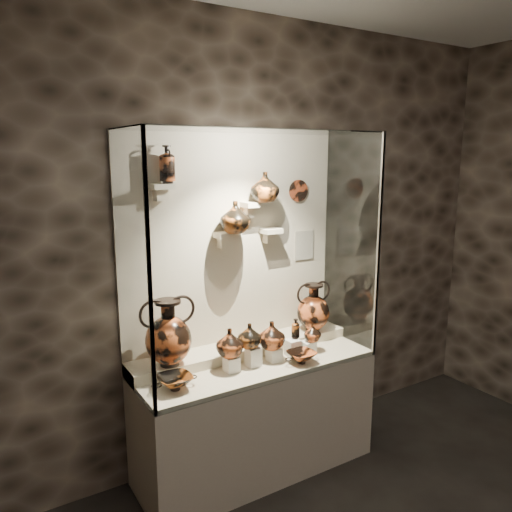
% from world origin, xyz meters
% --- Properties ---
extents(wall_back, '(5.00, 0.02, 3.20)m').
position_xyz_m(wall_back, '(0.00, 2.50, 1.60)').
color(wall_back, black).
rests_on(wall_back, ground).
extents(plinth, '(1.70, 0.60, 0.80)m').
position_xyz_m(plinth, '(0.00, 2.18, 0.40)').
color(plinth, beige).
rests_on(plinth, floor).
extents(front_tier, '(1.68, 0.58, 0.03)m').
position_xyz_m(front_tier, '(0.00, 2.18, 0.82)').
color(front_tier, beige).
rests_on(front_tier, plinth).
extents(rear_tier, '(1.70, 0.25, 0.10)m').
position_xyz_m(rear_tier, '(0.00, 2.35, 0.85)').
color(rear_tier, beige).
rests_on(rear_tier, plinth).
extents(back_panel, '(1.70, 0.03, 1.60)m').
position_xyz_m(back_panel, '(0.00, 2.50, 1.60)').
color(back_panel, beige).
rests_on(back_panel, plinth).
extents(glass_front, '(1.70, 0.01, 1.60)m').
position_xyz_m(glass_front, '(0.00, 1.88, 1.60)').
color(glass_front, white).
rests_on(glass_front, plinth).
extents(glass_left, '(0.01, 0.60, 1.60)m').
position_xyz_m(glass_left, '(-0.85, 2.18, 1.60)').
color(glass_left, white).
rests_on(glass_left, plinth).
extents(glass_right, '(0.01, 0.60, 1.60)m').
position_xyz_m(glass_right, '(0.85, 2.18, 1.60)').
color(glass_right, white).
rests_on(glass_right, plinth).
extents(glass_top, '(1.70, 0.60, 0.01)m').
position_xyz_m(glass_top, '(0.00, 2.18, 2.40)').
color(glass_top, white).
rests_on(glass_top, back_panel).
extents(frame_post_left, '(0.02, 0.02, 1.60)m').
position_xyz_m(frame_post_left, '(-0.84, 1.89, 1.60)').
color(frame_post_left, gray).
rests_on(frame_post_left, plinth).
extents(frame_post_right, '(0.02, 0.02, 1.60)m').
position_xyz_m(frame_post_right, '(0.84, 1.89, 1.60)').
color(frame_post_right, gray).
rests_on(frame_post_right, plinth).
extents(pedestal_a, '(0.09, 0.09, 0.10)m').
position_xyz_m(pedestal_a, '(-0.22, 2.13, 0.88)').
color(pedestal_a, silver).
rests_on(pedestal_a, front_tier).
extents(pedestal_b, '(0.09, 0.09, 0.13)m').
position_xyz_m(pedestal_b, '(-0.05, 2.13, 0.90)').
color(pedestal_b, silver).
rests_on(pedestal_b, front_tier).
extents(pedestal_c, '(0.09, 0.09, 0.09)m').
position_xyz_m(pedestal_c, '(0.12, 2.13, 0.88)').
color(pedestal_c, silver).
rests_on(pedestal_c, front_tier).
extents(pedestal_d, '(0.09, 0.09, 0.12)m').
position_xyz_m(pedestal_d, '(0.28, 2.13, 0.89)').
color(pedestal_d, silver).
rests_on(pedestal_d, front_tier).
extents(pedestal_e, '(0.09, 0.09, 0.08)m').
position_xyz_m(pedestal_e, '(0.42, 2.13, 0.87)').
color(pedestal_e, silver).
rests_on(pedestal_e, front_tier).
extents(bracket_ul, '(0.14, 0.12, 0.04)m').
position_xyz_m(bracket_ul, '(-0.55, 2.42, 2.05)').
color(bracket_ul, beige).
rests_on(bracket_ul, back_panel).
extents(bracket_ca, '(0.14, 0.12, 0.04)m').
position_xyz_m(bracket_ca, '(-0.10, 2.42, 1.70)').
color(bracket_ca, beige).
rests_on(bracket_ca, back_panel).
extents(bracket_cb, '(0.10, 0.12, 0.04)m').
position_xyz_m(bracket_cb, '(0.10, 2.42, 1.90)').
color(bracket_cb, beige).
rests_on(bracket_cb, back_panel).
extents(bracket_cc, '(0.14, 0.12, 0.04)m').
position_xyz_m(bracket_cc, '(0.28, 2.42, 1.70)').
color(bracket_cc, beige).
rests_on(bracket_cc, back_panel).
extents(amphora_left, '(0.40, 0.40, 0.44)m').
position_xyz_m(amphora_left, '(-0.59, 2.29, 1.12)').
color(amphora_left, '#C05324').
rests_on(amphora_left, rear_tier).
extents(amphora_right, '(0.37, 0.37, 0.38)m').
position_xyz_m(amphora_right, '(0.61, 2.32, 1.09)').
color(amphora_right, '#C05324').
rests_on(amphora_right, rear_tier).
extents(jug_a, '(0.23, 0.23, 0.19)m').
position_xyz_m(jug_a, '(-0.22, 2.15, 1.03)').
color(jug_a, '#C05324').
rests_on(jug_a, pedestal_a).
extents(jug_b, '(0.20, 0.20, 0.17)m').
position_xyz_m(jug_b, '(-0.07, 2.15, 1.05)').
color(jug_b, '#94491A').
rests_on(jug_b, pedestal_b).
extents(jug_c, '(0.23, 0.23, 0.20)m').
position_xyz_m(jug_c, '(0.10, 2.14, 1.02)').
color(jug_c, '#C05324').
rests_on(jug_c, pedestal_c).
extents(jug_e, '(0.13, 0.13, 0.13)m').
position_xyz_m(jug_e, '(0.45, 2.11, 0.98)').
color(jug_e, '#C05324').
rests_on(jug_e, pedestal_e).
extents(lekythos_small, '(0.09, 0.09, 0.16)m').
position_xyz_m(lekythos_small, '(0.31, 2.15, 1.03)').
color(lekythos_small, '#94491A').
rests_on(lekythos_small, pedestal_d).
extents(kylix_left, '(0.33, 0.30, 0.11)m').
position_xyz_m(kylix_left, '(-0.64, 2.08, 0.88)').
color(kylix_left, '#94491A').
rests_on(kylix_left, front_tier).
extents(kylix_right, '(0.30, 0.28, 0.10)m').
position_xyz_m(kylix_right, '(0.26, 2.00, 0.88)').
color(kylix_right, '#C05324').
rests_on(kylix_right, front_tier).
extents(lekythos_tall, '(0.13, 0.13, 0.27)m').
position_xyz_m(lekythos_tall, '(-0.51, 2.40, 2.20)').
color(lekythos_tall, '#C05324').
rests_on(lekythos_tall, bracket_ul).
extents(ovoid_vase_a, '(0.26, 0.26, 0.22)m').
position_xyz_m(ovoid_vase_a, '(-0.05, 2.36, 1.83)').
color(ovoid_vase_a, '#94491A').
rests_on(ovoid_vase_a, bracket_ca).
extents(ovoid_vase_b, '(0.21, 0.21, 0.21)m').
position_xyz_m(ovoid_vase_b, '(0.19, 2.37, 2.02)').
color(ovoid_vase_b, '#94491A').
rests_on(ovoid_vase_b, bracket_cb).
extents(wall_plate, '(0.16, 0.02, 0.16)m').
position_xyz_m(wall_plate, '(0.56, 2.47, 1.98)').
color(wall_plate, '#A03E1F').
rests_on(wall_plate, back_panel).
extents(info_placard, '(0.17, 0.01, 0.23)m').
position_xyz_m(info_placard, '(0.63, 2.47, 1.55)').
color(info_placard, beige).
rests_on(info_placard, back_panel).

